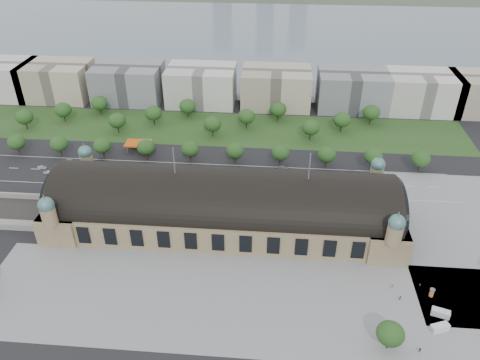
# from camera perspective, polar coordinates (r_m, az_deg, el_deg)

# --- Properties ---
(ground) EXTENTS (900.00, 900.00, 0.00)m
(ground) POSITION_cam_1_polar(r_m,az_deg,el_deg) (207.36, -1.96, -5.39)
(ground) COLOR black
(ground) RESTS_ON ground
(station) EXTENTS (150.00, 48.40, 44.30)m
(station) POSITION_cam_1_polar(r_m,az_deg,el_deg) (201.18, -2.01, -3.09)
(station) COLOR #9A865F
(station) RESTS_ON ground
(plaza_south) EXTENTS (190.00, 48.00, 0.12)m
(plaza_south) POSITION_cam_1_polar(r_m,az_deg,el_deg) (174.31, -0.25, -14.50)
(plaza_south) COLOR gray
(plaza_south) RESTS_ON ground
(plaza_east) EXTENTS (56.00, 100.00, 0.12)m
(plaza_east) POSITION_cam_1_polar(r_m,az_deg,el_deg) (222.19, 25.64, -6.23)
(plaza_east) COLOR gray
(plaza_east) RESTS_ON ground
(road_slab) EXTENTS (260.00, 26.00, 0.10)m
(road_slab) POSITION_cam_1_polar(r_m,az_deg,el_deg) (240.76, -5.68, 0.46)
(road_slab) COLOR black
(road_slab) RESTS_ON ground
(grass_belt) EXTENTS (300.00, 45.00, 0.10)m
(grass_belt) POSITION_cam_1_polar(r_m,az_deg,el_deg) (287.38, -2.86, 6.26)
(grass_belt) COLOR #27471C
(grass_belt) RESTS_ON ground
(petrol_station) EXTENTS (14.00, 13.00, 5.05)m
(petrol_station) POSITION_cam_1_polar(r_m,az_deg,el_deg) (269.76, -11.87, 4.39)
(petrol_station) COLOR #DC550C
(petrol_station) RESTS_ON ground
(lake) EXTENTS (700.00, 320.00, 0.08)m
(lake) POSITION_cam_1_polar(r_m,az_deg,el_deg) (477.75, 2.23, 17.19)
(lake) COLOR slate
(lake) RESTS_ON ground
(office_0) EXTENTS (45.00, 32.00, 24.00)m
(office_0) POSITION_cam_1_polar(r_m,az_deg,el_deg) (369.73, -27.10, 10.91)
(office_0) COLOR silver
(office_0) RESTS_ON ground
(office_1) EXTENTS (45.00, 32.00, 24.00)m
(office_1) POSITION_cam_1_polar(r_m,az_deg,el_deg) (350.79, -21.40, 11.21)
(office_1) COLOR #C1B298
(office_1) RESTS_ON ground
(office_2) EXTENTS (45.00, 32.00, 24.00)m
(office_2) POSITION_cam_1_polar(r_m,az_deg,el_deg) (332.41, -13.44, 11.44)
(office_2) COLOR gray
(office_2) RESTS_ON ground
(office_3) EXTENTS (45.00, 32.00, 24.00)m
(office_3) POSITION_cam_1_polar(r_m,az_deg,el_deg) (320.84, -4.72, 11.45)
(office_3) COLOR silver
(office_3) RESTS_ON ground
(office_4) EXTENTS (45.00, 32.00, 24.00)m
(office_4) POSITION_cam_1_polar(r_m,az_deg,el_deg) (316.83, 4.42, 11.18)
(office_4) COLOR #C1B298
(office_4) RESTS_ON ground
(office_5) EXTENTS (45.00, 32.00, 24.00)m
(office_5) POSITION_cam_1_polar(r_m,az_deg,el_deg) (320.66, 13.54, 10.64)
(office_5) COLOR gray
(office_5) RESTS_ON ground
(office_6) EXTENTS (45.00, 32.00, 24.00)m
(office_6) POSITION_cam_1_polar(r_m,az_deg,el_deg) (330.60, 21.36, 9.96)
(office_6) COLOR silver
(office_6) RESTS_ON ground
(tree_row_0) EXTENTS (9.60, 9.60, 11.52)m
(tree_row_0) POSITION_cam_1_polar(r_m,az_deg,el_deg) (283.64, -25.60, 4.19)
(tree_row_0) COLOR #2D2116
(tree_row_0) RESTS_ON ground
(tree_row_1) EXTENTS (9.60, 9.60, 11.52)m
(tree_row_1) POSITION_cam_1_polar(r_m,az_deg,el_deg) (272.55, -21.20, 4.14)
(tree_row_1) COLOR #2D2116
(tree_row_1) RESTS_ON ground
(tree_row_2) EXTENTS (9.60, 9.60, 11.52)m
(tree_row_2) POSITION_cam_1_polar(r_m,az_deg,el_deg) (263.18, -16.46, 4.05)
(tree_row_2) COLOR #2D2116
(tree_row_2) RESTS_ON ground
(tree_row_3) EXTENTS (9.60, 9.60, 11.52)m
(tree_row_3) POSITION_cam_1_polar(r_m,az_deg,el_deg) (255.72, -11.41, 3.93)
(tree_row_3) COLOR #2D2116
(tree_row_3) RESTS_ON ground
(tree_row_4) EXTENTS (9.60, 9.60, 11.52)m
(tree_row_4) POSITION_cam_1_polar(r_m,az_deg,el_deg) (250.36, -6.10, 3.76)
(tree_row_4) COLOR #2D2116
(tree_row_4) RESTS_ON ground
(tree_row_5) EXTENTS (9.60, 9.60, 11.52)m
(tree_row_5) POSITION_cam_1_polar(r_m,az_deg,el_deg) (247.21, -0.61, 3.56)
(tree_row_5) COLOR #2D2116
(tree_row_5) RESTS_ON ground
(tree_row_6) EXTENTS (9.60, 9.60, 11.52)m
(tree_row_6) POSITION_cam_1_polar(r_m,az_deg,el_deg) (246.38, 4.96, 3.32)
(tree_row_6) COLOR #2D2116
(tree_row_6) RESTS_ON ground
(tree_row_7) EXTENTS (9.60, 9.60, 11.52)m
(tree_row_7) POSITION_cam_1_polar(r_m,az_deg,el_deg) (247.88, 10.52, 3.05)
(tree_row_7) COLOR #2D2116
(tree_row_7) RESTS_ON ground
(tree_row_8) EXTENTS (9.60, 9.60, 11.52)m
(tree_row_8) POSITION_cam_1_polar(r_m,az_deg,el_deg) (251.66, 15.96, 2.76)
(tree_row_8) COLOR #2D2116
(tree_row_8) RESTS_ON ground
(tree_row_9) EXTENTS (9.60, 9.60, 11.52)m
(tree_row_9) POSITION_cam_1_polar(r_m,az_deg,el_deg) (257.64, 21.19, 2.45)
(tree_row_9) COLOR #2D2116
(tree_row_9) RESTS_ON ground
(tree_belt_0) EXTENTS (10.40, 10.40, 12.48)m
(tree_belt_0) POSITION_cam_1_polar(r_m,az_deg,el_deg) (311.46, -24.81, 6.99)
(tree_belt_0) COLOR #2D2116
(tree_belt_0) RESTS_ON ground
(tree_belt_1) EXTENTS (10.40, 10.40, 12.48)m
(tree_belt_1) POSITION_cam_1_polar(r_m,az_deg,el_deg) (312.51, -20.77, 8.00)
(tree_belt_1) COLOR #2D2116
(tree_belt_1) RESTS_ON ground
(tree_belt_2) EXTENTS (10.40, 10.40, 12.48)m
(tree_belt_2) POSITION_cam_1_polar(r_m,az_deg,el_deg) (315.17, -16.77, 8.97)
(tree_belt_2) COLOR #2D2116
(tree_belt_2) RESTS_ON ground
(tree_belt_3) EXTENTS (10.40, 10.40, 12.48)m
(tree_belt_3) POSITION_cam_1_polar(r_m,az_deg,el_deg) (288.25, -14.76, 7.04)
(tree_belt_3) COLOR #2D2116
(tree_belt_3) RESTS_ON ground
(tree_belt_4) EXTENTS (10.40, 10.40, 12.48)m
(tree_belt_4) POSITION_cam_1_polar(r_m,az_deg,el_deg) (293.11, -10.51, 8.03)
(tree_belt_4) COLOR #2D2116
(tree_belt_4) RESTS_ON ground
(tree_belt_5) EXTENTS (10.40, 10.40, 12.48)m
(tree_belt_5) POSITION_cam_1_polar(r_m,az_deg,el_deg) (299.58, -6.41, 8.94)
(tree_belt_5) COLOR #2D2116
(tree_belt_5) RESTS_ON ground
(tree_belt_6) EXTENTS (10.40, 10.40, 12.48)m
(tree_belt_6) POSITION_cam_1_polar(r_m,az_deg,el_deg) (275.08, -3.38, 6.84)
(tree_belt_6) COLOR #2D2116
(tree_belt_6) RESTS_ON ground
(tree_belt_7) EXTENTS (10.40, 10.40, 12.48)m
(tree_belt_7) POSITION_cam_1_polar(r_m,az_deg,el_deg) (284.01, 0.78, 7.77)
(tree_belt_7) COLOR #2D2116
(tree_belt_7) RESTS_ON ground
(tree_belt_8) EXTENTS (10.40, 10.40, 12.48)m
(tree_belt_8) POSITION_cam_1_polar(r_m,az_deg,el_deg) (294.38, 4.68, 8.60)
(tree_belt_8) COLOR #2D2116
(tree_belt_8) RESTS_ON ground
(tree_belt_9) EXTENTS (10.40, 10.40, 12.48)m
(tree_belt_9) POSITION_cam_1_polar(r_m,az_deg,el_deg) (273.40, 8.62, 6.34)
(tree_belt_9) COLOR #2D2116
(tree_belt_9) RESTS_ON ground
(tree_belt_10) EXTENTS (10.40, 10.40, 12.48)m
(tree_belt_10) POSITION_cam_1_polar(r_m,az_deg,el_deg) (286.19, 12.33, 7.19)
(tree_belt_10) COLOR #2D2116
(tree_belt_10) RESTS_ON ground
(tree_belt_11) EXTENTS (10.40, 10.40, 12.48)m
(tree_belt_11) POSITION_cam_1_polar(r_m,az_deg,el_deg) (300.12, 15.73, 7.93)
(tree_belt_11) COLOR #2D2116
(tree_belt_11) RESTS_ON ground
(tree_plaza_s) EXTENTS (9.00, 9.00, 10.64)m
(tree_plaza_s) POSITION_cam_1_polar(r_m,az_deg,el_deg) (163.14, 17.86, -17.41)
(tree_plaza_s) COLOR #2D2116
(tree_plaza_s) RESTS_ON ground
(traffic_car_0) EXTENTS (4.51, 1.82, 1.54)m
(traffic_car_0) POSITION_cam_1_polar(r_m,az_deg,el_deg) (261.33, -22.42, 0.90)
(traffic_car_0) COLOR white
(traffic_car_0) RESTS_ON ground
(traffic_car_1) EXTENTS (4.53, 1.73, 1.47)m
(traffic_car_1) POSITION_cam_1_polar(r_m,az_deg,el_deg) (266.90, -23.00, 1.43)
(traffic_car_1) COLOR #9899A0
(traffic_car_1) RESTS_ON ground
(traffic_car_2) EXTENTS (6.06, 3.12, 1.63)m
(traffic_car_2) POSITION_cam_1_polar(r_m,az_deg,el_deg) (252.46, -16.21, 1.07)
(traffic_car_2) COLOR black
(traffic_car_2) RESTS_ON ground
(traffic_car_3) EXTENTS (4.57, 2.09, 1.30)m
(traffic_car_3) POSITION_cam_1_polar(r_m,az_deg,el_deg) (245.70, -8.71, 1.11)
(traffic_car_3) COLOR maroon
(traffic_car_3) RESTS_ON ground
(traffic_car_4) EXTENTS (4.07, 1.68, 1.38)m
(traffic_car_4) POSITION_cam_1_polar(r_m,az_deg,el_deg) (239.30, -2.66, 0.57)
(traffic_car_4) COLOR #181F44
(traffic_car_4) RESTS_ON ground
(traffic_car_5) EXTENTS (5.00, 2.06, 1.61)m
(traffic_car_5) POSITION_cam_1_polar(r_m,az_deg,el_deg) (246.22, 5.26, 1.50)
(traffic_car_5) COLOR #55585C
(traffic_car_5) RESTS_ON ground
(parked_car_0) EXTENTS (5.03, 4.21, 1.62)m
(parked_car_0) POSITION_cam_1_polar(r_m,az_deg,el_deg) (240.02, -17.95, -1.04)
(parked_car_0) COLOR black
(parked_car_0) RESTS_ON ground
(parked_car_1) EXTENTS (6.01, 5.46, 1.56)m
(parked_car_1) POSITION_cam_1_polar(r_m,az_deg,el_deg) (244.84, -19.65, -0.69)
(parked_car_1) COLOR maroon
(parked_car_1) RESTS_ON ground
(parked_car_2) EXTENTS (5.51, 4.36, 1.49)m
(parked_car_2) POSITION_cam_1_polar(r_m,az_deg,el_deg) (236.57, -15.74, -1.18)
(parked_car_2) COLOR #1B274C
(parked_car_2) RESTS_ON ground
(parked_car_3) EXTENTS (4.75, 3.31, 1.50)m
(parked_car_3) POSITION_cam_1_polar(r_m,az_deg,el_deg) (240.50, -16.01, -0.62)
(parked_car_3) COLOR slate
(parked_car_3) RESTS_ON ground
(parked_car_4) EXTENTS (4.75, 3.54, 1.50)m
(parked_car_4) POSITION_cam_1_polar(r_m,az_deg,el_deg) (234.32, -11.31, -0.86)
(parked_car_4) COLOR silver
(parked_car_4) RESTS_ON ground
(parked_car_5) EXTENTS (5.74, 4.77, 1.46)m
(parked_car_5) POSITION_cam_1_polar(r_m,az_deg,el_deg) (234.62, -11.56, -0.85)
(parked_car_5) COLOR gray
(parked_car_5) RESTS_ON ground
(parked_car_6) EXTENTS (5.74, 4.83, 1.57)m
(parked_car_6) POSITION_cam_1_polar(r_m,az_deg,el_deg) (231.21, -8.70, -1.06)
(parked_car_6) COLOR black
(parked_car_6) RESTS_ON ground
(bus_west) EXTENTS (11.85, 3.06, 3.28)m
(bus_west) POSITION_cam_1_polar(r_m,az_deg,el_deg) (231.83, 0.46, -0.28)
(bus_west) COLOR red
(bus_west) RESTS_ON ground
(bus_mid) EXTENTS (10.62, 2.94, 2.93)m
(bus_mid) POSITION_cam_1_polar(r_m,az_deg,el_deg) (228.08, -0.75, -0.95)
(bus_mid) COLOR beige
(bus_mid) RESTS_ON ground
(bus_east) EXTENTS (12.73, 3.12, 3.54)m
(bus_east) POSITION_cam_1_polar(r_m,az_deg,el_deg) (232.00, 8.41, -0.61)
(bus_east) COLOR beige
(bus_east) RESTS_ON ground
(van_east) EXTENTS (6.58, 4.24, 2.65)m
(van_east) POSITION_cam_1_polar(r_m,az_deg,el_deg) (182.58, 23.15, -14.67)
(van_east) COLOR silver
(van_east) RESTS_ON ground
(van_south) EXTENTS (6.70, 4.53, 2.70)m
(van_south) POSITION_cam_1_polar(r_m,az_deg,el_deg) (177.63, 23.08, -16.27)
(van_south) COLOR white
(van_south) RESTS_ON ground
(advertising_column) EXTENTS (1.86, 1.86, 3.52)m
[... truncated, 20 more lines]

